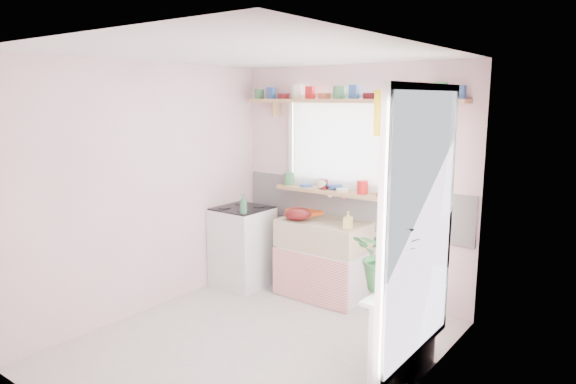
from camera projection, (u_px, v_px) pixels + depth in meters
The scene contains 19 objects.
room at pixel (374, 186), 4.59m from camera, with size 3.20×3.20×3.20m.
sink_unit at pixel (323, 258), 5.58m from camera, with size 0.95×0.65×1.11m.
cooker at pixel (243, 246), 5.94m from camera, with size 0.58×0.58×0.93m.
radiator_ledge at pixel (405, 334), 3.87m from camera, with size 0.22×0.95×0.78m.
windowsill at pixel (333, 192), 5.60m from camera, with size 1.40×0.22×0.04m, color tan.
pine_shelf at pixel (346, 101), 5.32m from camera, with size 2.52×0.24×0.04m, color tan.
shelf_crockery at pixel (346, 94), 5.31m from camera, with size 2.47×0.11×0.12m.
sill_crockery at pixel (329, 185), 5.61m from camera, with size 1.35×0.11×0.12m.
dish_tray at pixel (306, 211), 5.88m from camera, with size 0.38×0.29×0.04m, color #F85A16.
colander at pixel (298, 214), 5.54m from camera, with size 0.30×0.30×0.13m, color #590F10.
jade_plant at pixel (388, 255), 3.68m from camera, with size 0.47×0.41×0.53m, color #28642C.
fruit_bowl at pixel (406, 273), 3.98m from camera, with size 0.32×0.32×0.08m, color silver.
herb_pot at pixel (423, 263), 3.97m from camera, with size 0.12×0.08×0.24m, color #39692A.
soap_bottle_sink at pixel (348, 220), 5.17m from camera, with size 0.08×0.08×0.18m, color #E0D063.
sill_cup at pixel (322, 184), 5.67m from camera, with size 0.14×0.14×0.11m, color beige.
sill_bowl at pixel (335, 186), 5.64m from camera, with size 0.20×0.20×0.06m, color #3555AE.
shelf_vase at pixel (387, 92), 4.97m from camera, with size 0.14×0.14×0.14m, color #A95E34.
cooker_bottle at pixel (243, 204), 5.54m from camera, with size 0.08×0.08×0.21m, color #38714D.
fruit at pixel (407, 265), 3.97m from camera, with size 0.20×0.14×0.10m.
Camera 1 is at (2.76, -3.22, 2.15)m, focal length 32.00 mm.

